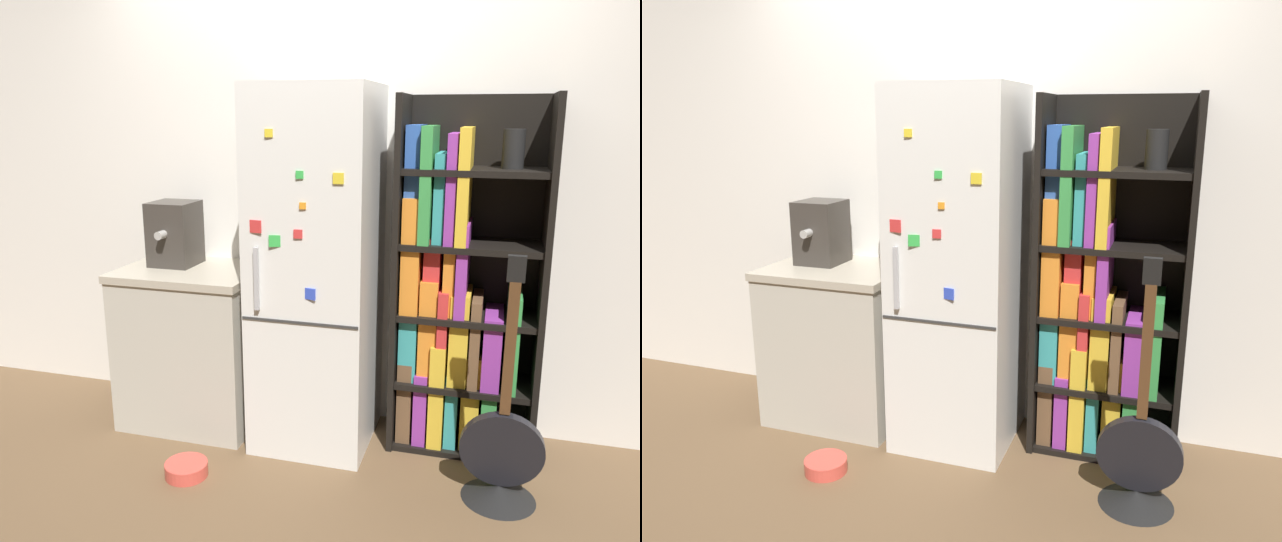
{
  "view_description": "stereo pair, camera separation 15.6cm",
  "coord_description": "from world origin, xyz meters",
  "views": [
    {
      "loc": [
        0.86,
        -2.78,
        1.67
      ],
      "look_at": [
        0.02,
        0.15,
        0.91
      ],
      "focal_mm": 35.0,
      "sensor_mm": 36.0,
      "label": 1
    },
    {
      "loc": [
        1.01,
        -2.73,
        1.67
      ],
      "look_at": [
        0.02,
        0.15,
        0.91
      ],
      "focal_mm": 35.0,
      "sensor_mm": 36.0,
      "label": 2
    }
  ],
  "objects": [
    {
      "name": "guitar",
      "position": [
        0.95,
        -0.19,
        0.17
      ],
      "size": [
        0.37,
        0.33,
        1.15
      ],
      "color": "black",
      "rests_on": "ground_plane"
    },
    {
      "name": "refrigerator",
      "position": [
        -0.0,
        0.15,
        0.91
      ],
      "size": [
        0.58,
        0.62,
        1.82
      ],
      "color": "white",
      "rests_on": "ground_plane"
    },
    {
      "name": "bookshelf",
      "position": [
        0.69,
        0.28,
        0.76
      ],
      "size": [
        0.72,
        0.37,
        1.77
      ],
      "color": "black",
      "rests_on": "ground_plane"
    },
    {
      "name": "kitchen_counter",
      "position": [
        -0.71,
        0.16,
        0.44
      ],
      "size": [
        0.74,
        0.59,
        0.87
      ],
      "color": "#BCB7A8",
      "rests_on": "ground_plane"
    },
    {
      "name": "wall_back",
      "position": [
        0.0,
        0.47,
        1.3
      ],
      "size": [
        8.0,
        0.05,
        2.6
      ],
      "color": "white",
      "rests_on": "ground_plane"
    },
    {
      "name": "pet_bowl",
      "position": [
        -0.49,
        -0.4,
        0.04
      ],
      "size": [
        0.21,
        0.21,
        0.07
      ],
      "color": "#D84C3F",
      "rests_on": "ground_plane"
    },
    {
      "name": "espresso_machine",
      "position": [
        -0.83,
        0.22,
        1.05
      ],
      "size": [
        0.23,
        0.3,
        0.35
      ],
      "color": "#38332D",
      "rests_on": "kitchen_counter"
    },
    {
      "name": "ground_plane",
      "position": [
        0.0,
        0.0,
        0.0
      ],
      "size": [
        16.0,
        16.0,
        0.0
      ],
      "primitive_type": "plane",
      "color": "brown"
    }
  ]
}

